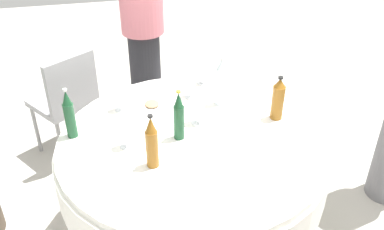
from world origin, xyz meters
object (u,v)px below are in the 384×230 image
(bottle_amber_far, at_px, (152,143))
(plate_right, at_px, (260,152))
(bottle_amber_near, at_px, (278,99))
(plate_front, at_px, (152,106))
(dining_table, at_px, (192,158))
(bottle_clear_mid, at_px, (221,83))
(person_south, at_px, (143,31))
(wine_glass_mid, at_px, (119,96))
(bottle_dark_green_outer, at_px, (179,117))
(bottle_dark_green_south, at_px, (69,115))
(wine_glass_right, at_px, (197,109))
(wine_glass_east, at_px, (124,130))
(wine_glass_south, at_px, (202,71))
(chair_east, at_px, (67,98))
(wine_glass_west, at_px, (190,81))

(bottle_amber_far, relative_size, plate_right, 1.25)
(bottle_amber_near, xyz_separation_m, plate_front, (-0.28, -0.69, -0.11))
(dining_table, height_order, bottle_amber_far, bottle_amber_far)
(bottle_clear_mid, relative_size, plate_front, 1.43)
(bottle_amber_near, xyz_separation_m, person_south, (-1.30, -0.61, -0.03))
(wine_glass_mid, height_order, person_south, person_south)
(bottle_dark_green_outer, distance_m, bottle_dark_green_south, 0.58)
(bottle_amber_near, height_order, plate_front, bottle_amber_near)
(bottle_dark_green_south, xyz_separation_m, wine_glass_right, (0.03, 0.69, -0.04))
(wine_glass_east, xyz_separation_m, plate_right, (0.21, 0.67, -0.10))
(bottle_dark_green_south, relative_size, wine_glass_mid, 2.05)
(bottle_dark_green_south, distance_m, wine_glass_right, 0.69)
(bottle_dark_green_south, xyz_separation_m, bottle_clear_mid, (-0.15, 0.88, 0.01))
(wine_glass_south, distance_m, chair_east, 1.06)
(bottle_clear_mid, bearing_deg, wine_glass_south, -171.02)
(bottle_dark_green_outer, height_order, plate_front, bottle_dark_green_outer)
(bottle_clear_mid, xyz_separation_m, plate_right, (0.53, 0.06, -0.14))
(bottle_amber_near, bearing_deg, wine_glass_mid, -108.35)
(bottle_dark_green_south, xyz_separation_m, wine_glass_south, (-0.43, 0.84, -0.04))
(person_south, bearing_deg, dining_table, -90.00)
(bottle_amber_near, distance_m, wine_glass_west, 0.56)
(wine_glass_right, bearing_deg, wine_glass_west, 174.74)
(wine_glass_west, height_order, plate_right, wine_glass_west)
(bottle_amber_far, height_order, bottle_clear_mid, bottle_clear_mid)
(bottle_dark_green_outer, distance_m, wine_glass_south, 0.64)
(wine_glass_south, bearing_deg, wine_glass_mid, -68.73)
(bottle_dark_green_outer, xyz_separation_m, wine_glass_south, (-0.58, 0.27, -0.04))
(wine_glass_east, bearing_deg, bottle_dark_green_south, -121.49)
(wine_glass_east, bearing_deg, wine_glass_right, 108.44)
(dining_table, xyz_separation_m, wine_glass_south, (-0.59, 0.20, 0.24))
(plate_front, xyz_separation_m, person_south, (-1.03, 0.08, 0.09))
(bottle_clear_mid, distance_m, wine_glass_east, 0.69)
(bottle_amber_far, relative_size, wine_glass_east, 1.89)
(bottle_amber_far, distance_m, chair_east, 1.33)
(bottle_dark_green_outer, xyz_separation_m, plate_right, (0.23, 0.38, -0.13))
(bottle_amber_far, height_order, plate_front, bottle_amber_far)
(bottle_clear_mid, relative_size, wine_glass_east, 1.98)
(bottle_clear_mid, height_order, plate_front, bottle_clear_mid)
(bottle_amber_far, distance_m, plate_front, 0.57)
(wine_glass_south, distance_m, wine_glass_west, 0.20)
(dining_table, distance_m, wine_glass_mid, 0.57)
(bottle_amber_near, xyz_separation_m, plate_right, (0.30, -0.21, -0.12))
(bottle_clear_mid, distance_m, plate_right, 0.55)
(wine_glass_right, bearing_deg, dining_table, -23.27)
(wine_glass_south, height_order, person_south, person_south)
(bottle_dark_green_south, relative_size, wine_glass_west, 1.87)
(wine_glass_right, distance_m, chair_east, 1.21)
(plate_right, xyz_separation_m, person_south, (-1.60, -0.39, 0.09))
(bottle_dark_green_outer, bearing_deg, bottle_amber_near, 96.67)
(person_south, bearing_deg, wine_glass_east, -104.68)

